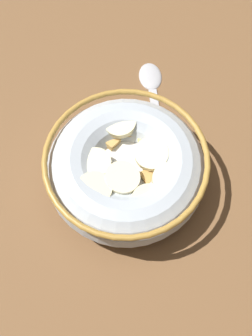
{
  "coord_description": "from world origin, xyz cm",
  "views": [
    {
      "loc": [
        -16.97,
        4.54,
        39.93
      ],
      "look_at": [
        0.0,
        0.0,
        3.0
      ],
      "focal_mm": 42.33,
      "sensor_mm": 36.0,
      "label": 1
    }
  ],
  "objects": [
    {
      "name": "cereal_bowl",
      "position": [
        -0.03,
        0.0,
        3.01
      ],
      "size": [
        16.63,
        16.63,
        5.52
      ],
      "color": "#B2BCC6",
      "rests_on": "ground_plane"
    },
    {
      "name": "spoon",
      "position": [
        10.24,
        -6.17,
        0.33
      ],
      "size": [
        16.92,
        4.66,
        0.8
      ],
      "color": "#B7B7BC",
      "rests_on": "ground_plane"
    },
    {
      "name": "ground_plane",
      "position": [
        0.0,
        0.0,
        -1.0
      ],
      "size": [
        132.64,
        132.64,
        2.0
      ],
      "primitive_type": "cube",
      "color": "brown"
    }
  ]
}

